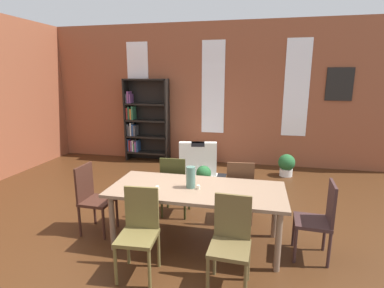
{
  "coord_description": "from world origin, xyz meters",
  "views": [
    {
      "loc": [
        1.05,
        -3.64,
        2.12
      ],
      "look_at": [
        -0.08,
        1.56,
        0.9
      ],
      "focal_mm": 27.72,
      "sensor_mm": 36.0,
      "label": 1
    }
  ],
  "objects": [
    {
      "name": "tealight_candle_1",
      "position": [
        0.39,
        -0.25,
        0.78
      ],
      "size": [
        0.04,
        0.04,
        0.05
      ],
      "primitive_type": "cylinder",
      "color": "silver",
      "rests_on": "dining_table"
    },
    {
      "name": "ground_plane",
      "position": [
        0.0,
        0.0,
        0.0
      ],
      "size": [
        10.66,
        10.66,
        0.0
      ],
      "primitive_type": "plane",
      "color": "#402411"
    },
    {
      "name": "potted_plant_by_shelf",
      "position": [
        0.1,
        1.8,
        0.23
      ],
      "size": [
        0.3,
        0.3,
        0.42
      ],
      "color": "#333338",
      "rests_on": "ground"
    },
    {
      "name": "framed_picture",
      "position": [
        2.81,
        3.54,
        1.95
      ],
      "size": [
        0.56,
        0.03,
        0.72
      ],
      "primitive_type": "cube",
      "color": "black"
    },
    {
      "name": "vase_on_table",
      "position": [
        0.29,
        -0.22,
        0.89
      ],
      "size": [
        0.12,
        0.12,
        0.27
      ],
      "primitive_type": "cylinder",
      "color": "#4C7266",
      "rests_on": "dining_table"
    },
    {
      "name": "dining_chair_near_left",
      "position": [
        -0.13,
        -0.92,
        0.51
      ],
      "size": [
        0.42,
        0.42,
        0.95
      ],
      "color": "brown",
      "rests_on": "ground"
    },
    {
      "name": "tealight_candle_0",
      "position": [
        0.27,
        -0.11,
        0.77
      ],
      "size": [
        0.04,
        0.04,
        0.03
      ],
      "primitive_type": "cylinder",
      "color": "silver",
      "rests_on": "dining_table"
    },
    {
      "name": "tealight_candle_2",
      "position": [
        -0.11,
        -0.35,
        0.78
      ],
      "size": [
        0.04,
        0.04,
        0.03
      ],
      "primitive_type": "cylinder",
      "color": "silver",
      "rests_on": "dining_table"
    },
    {
      "name": "window_pane_1",
      "position": [
        0.0,
        3.55,
        1.85
      ],
      "size": [
        0.55,
        0.02,
        2.19
      ],
      "primitive_type": "cube",
      "color": "white"
    },
    {
      "name": "dining_chair_near_right",
      "position": [
        0.86,
        -0.92,
        0.51
      ],
      "size": [
        0.42,
        0.42,
        0.95
      ],
      "color": "brown",
      "rests_on": "ground"
    },
    {
      "name": "dining_chair_far_right",
      "position": [
        0.86,
        0.47,
        0.51
      ],
      "size": [
        0.44,
        0.44,
        0.95
      ],
      "color": "#4F301D",
      "rests_on": "ground"
    },
    {
      "name": "window_pane_2",
      "position": [
        1.91,
        3.55,
        1.85
      ],
      "size": [
        0.55,
        0.02,
        2.19
      ],
      "primitive_type": "cube",
      "color": "white"
    },
    {
      "name": "window_pane_0",
      "position": [
        -1.91,
        3.55,
        1.85
      ],
      "size": [
        0.55,
        0.02,
        2.19
      ],
      "primitive_type": "cube",
      "color": "white"
    },
    {
      "name": "dining_chair_head_right",
      "position": [
        1.83,
        -0.23,
        0.51
      ],
      "size": [
        0.42,
        0.42,
        0.95
      ],
      "color": "#382322",
      "rests_on": "ground"
    },
    {
      "name": "dining_chair_far_left",
      "position": [
        -0.12,
        0.47,
        0.51
      ],
      "size": [
        0.42,
        0.42,
        0.95
      ],
      "color": "#313214",
      "rests_on": "ground"
    },
    {
      "name": "armchair_white",
      "position": [
        -0.19,
        2.66,
        0.28
      ],
      "size": [
        0.94,
        0.94,
        0.75
      ],
      "color": "white",
      "rests_on": "ground"
    },
    {
      "name": "bookshelf_tall",
      "position": [
        -1.73,
        3.36,
        1.01
      ],
      "size": [
        1.12,
        0.32,
        2.06
      ],
      "color": "black",
      "rests_on": "ground"
    },
    {
      "name": "dining_chair_head_left",
      "position": [
        -1.09,
        -0.22,
        0.51
      ],
      "size": [
        0.41,
        0.41,
        0.95
      ],
      "color": "#3A1E16",
      "rests_on": "ground"
    },
    {
      "name": "striped_rug",
      "position": [
        -0.22,
        2.29,
        0.0
      ],
      "size": [
        1.39,
        0.72,
        0.01
      ],
      "color": "black",
      "rests_on": "ground"
    },
    {
      "name": "potted_plant_corner",
      "position": [
        1.74,
        2.81,
        0.26
      ],
      "size": [
        0.36,
        0.36,
        0.48
      ],
      "color": "silver",
      "rests_on": "ground"
    },
    {
      "name": "dining_table",
      "position": [
        0.37,
        -0.22,
        0.68
      ],
      "size": [
        2.17,
        0.94,
        0.76
      ],
      "color": "#81664F",
      "rests_on": "ground"
    },
    {
      "name": "back_wall_brick",
      "position": [
        0.0,
        3.62,
        1.68
      ],
      "size": [
        9.2,
        0.12,
        3.37
      ],
      "primitive_type": "cube",
      "color": "brown",
      "rests_on": "ground"
    }
  ]
}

